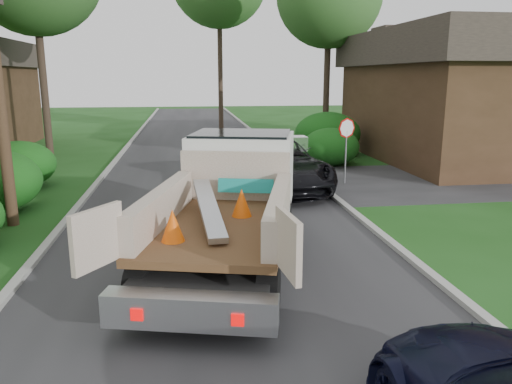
{
  "coord_description": "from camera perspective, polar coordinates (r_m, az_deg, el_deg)",
  "views": [
    {
      "loc": [
        -0.72,
        -8.93,
        3.98
      ],
      "look_at": [
        0.94,
        2.91,
        1.2
      ],
      "focal_mm": 35.0,
      "sensor_mm": 36.0,
      "label": 1
    }
  ],
  "objects": [
    {
      "name": "stop_sign",
      "position": [
        19.01,
        10.29,
        6.22
      ],
      "size": [
        0.71,
        0.32,
        2.48
      ],
      "color": "slate",
      "rests_on": "ground"
    },
    {
      "name": "hedge_right_a",
      "position": [
        23.09,
        8.54,
        5.15
      ],
      "size": [
        2.6,
        2.6,
        1.7
      ],
      "primitive_type": "ellipsoid",
      "color": "#114810",
      "rests_on": "ground"
    },
    {
      "name": "curb_right",
      "position": [
        19.92,
        6.19,
        1.66
      ],
      "size": [
        0.2,
        90.0,
        0.12
      ],
      "primitive_type": "cube",
      "color": "#9E9E99",
      "rests_on": "ground"
    },
    {
      "name": "house_right",
      "position": [
        26.73,
        23.3,
        10.29
      ],
      "size": [
        9.72,
        12.96,
        6.2
      ],
      "rotation": [
        0.0,
        0.0,
        1.57
      ],
      "color": "#392617",
      "rests_on": "ground"
    },
    {
      "name": "flatbed_truck",
      "position": [
        11.32,
        -2.53,
        0.07
      ],
      "size": [
        4.49,
        7.42,
        2.63
      ],
      "rotation": [
        0.0,
        0.0,
        -0.25
      ],
      "color": "black",
      "rests_on": "ground"
    },
    {
      "name": "road",
      "position": [
        19.35,
        -5.67,
        1.17
      ],
      "size": [
        8.0,
        90.0,
        0.02
      ],
      "primitive_type": "cube",
      "color": "#28282B",
      "rests_on": "ground"
    },
    {
      "name": "hedge_left_c",
      "position": [
        20.12,
        -25.48,
        2.86
      ],
      "size": [
        2.6,
        2.6,
        1.7
      ],
      "primitive_type": "ellipsoid",
      "color": "#114810",
      "rests_on": "ground"
    },
    {
      "name": "curb_left",
      "position": [
        19.62,
        -17.73,
        0.94
      ],
      "size": [
        0.2,
        90.0,
        0.12
      ],
      "primitive_type": "cube",
      "color": "#9E9E99",
      "rests_on": "ground"
    },
    {
      "name": "black_pickup",
      "position": [
        18.06,
        2.09,
        3.24
      ],
      "size": [
        3.57,
        6.69,
        1.79
      ],
      "primitive_type": "imported",
      "rotation": [
        0.0,
        0.0,
        0.1
      ],
      "color": "black",
      "rests_on": "ground"
    },
    {
      "name": "side_street",
      "position": [
        22.34,
        26.92,
        1.41
      ],
      "size": [
        16.0,
        7.0,
        0.02
      ],
      "primitive_type": "cube",
      "color": "#28282B",
      "rests_on": "ground"
    },
    {
      "name": "hedge_right_b",
      "position": [
        26.11,
        8.18,
        6.63
      ],
      "size": [
        3.38,
        3.38,
        2.21
      ],
      "primitive_type": "ellipsoid",
      "color": "#114810",
      "rests_on": "ground"
    },
    {
      "name": "ground",
      "position": [
        9.8,
        -3.13,
        -10.89
      ],
      "size": [
        120.0,
        120.0,
        0.0
      ],
      "primitive_type": "plane",
      "color": "#194313",
      "rests_on": "ground"
    }
  ]
}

